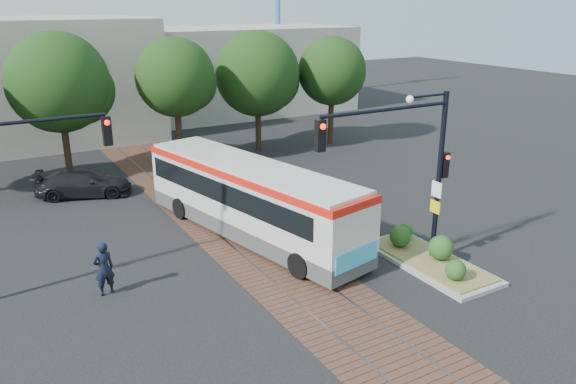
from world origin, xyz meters
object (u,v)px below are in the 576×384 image
object	(u,v)px
city_bus	(250,196)
signal_pole_main	(414,155)
officer	(104,269)
traffic_island	(428,255)
parked_car	(84,183)

from	to	relation	value
city_bus	signal_pole_main	world-z (taller)	signal_pole_main
signal_pole_main	officer	bearing A→B (deg)	160.43
signal_pole_main	traffic_island	bearing A→B (deg)	-5.36
officer	parked_car	distance (m)	10.55
traffic_island	parked_car	xyz separation A→B (m)	(-9.29, 13.99, 0.32)
traffic_island	parked_car	bearing A→B (deg)	123.57
city_bus	traffic_island	size ratio (longest dim) A/B	2.21
officer	traffic_island	bearing A→B (deg)	154.41
city_bus	traffic_island	distance (m)	7.23
officer	parked_car	size ratio (longest dim) A/B	0.41
city_bus	parked_car	size ratio (longest dim) A/B	2.57
city_bus	officer	xyz separation A→B (m)	(-6.24, -2.02, -0.77)
traffic_island	parked_car	size ratio (longest dim) A/B	1.16
city_bus	officer	distance (m)	6.60
traffic_island	officer	distance (m)	11.25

